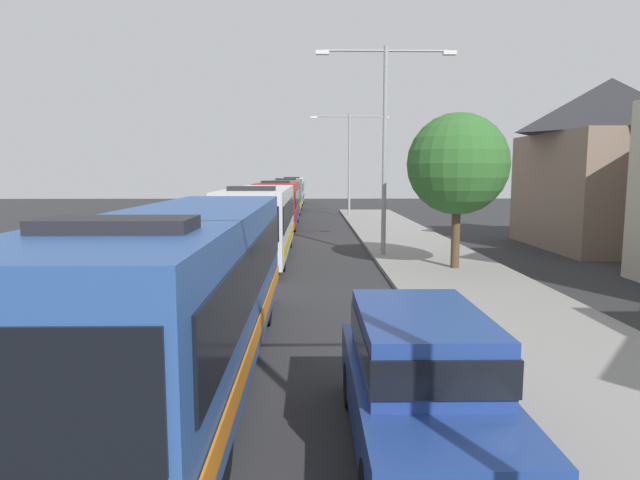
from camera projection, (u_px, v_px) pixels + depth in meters
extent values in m
cube|color=#284C8C|center=(189.00, 284.00, 9.94)|extent=(2.50, 11.73, 2.70)
cube|color=black|center=(258.00, 265.00, 9.91)|extent=(0.04, 10.79, 1.00)
cube|color=black|center=(119.00, 265.00, 9.88)|extent=(0.04, 10.79, 1.00)
cube|color=black|center=(12.00, 405.00, 4.06)|extent=(2.30, 0.04, 1.20)
cube|color=orange|center=(260.00, 326.00, 10.06)|extent=(0.03, 11.14, 0.36)
cube|color=black|center=(117.00, 225.00, 6.27)|extent=(1.75, 0.90, 0.16)
cylinder|color=black|center=(216.00, 444.00, 6.50)|extent=(0.28, 1.00, 1.00)
cylinder|color=black|center=(31.00, 445.00, 6.46)|extent=(0.28, 1.00, 1.00)
cylinder|color=black|center=(265.00, 305.00, 13.30)|extent=(0.28, 1.00, 1.00)
cylinder|color=black|center=(175.00, 305.00, 13.27)|extent=(0.28, 1.00, 1.00)
cube|color=silver|center=(261.00, 219.00, 23.82)|extent=(2.50, 11.22, 2.70)
cube|color=black|center=(289.00, 211.00, 23.80)|extent=(0.04, 10.32, 1.00)
cube|color=black|center=(231.00, 211.00, 23.76)|extent=(0.04, 10.32, 1.00)
cube|color=black|center=(245.00, 224.00, 18.20)|extent=(2.30, 0.04, 1.20)
cube|color=gold|center=(290.00, 237.00, 23.94)|extent=(0.03, 10.66, 0.36)
cube|color=black|center=(252.00, 188.00, 20.31)|extent=(1.75, 0.90, 0.16)
cylinder|color=black|center=(282.00, 258.00, 20.54)|extent=(0.28, 1.00, 1.00)
cylinder|color=black|center=(223.00, 258.00, 20.50)|extent=(0.28, 1.00, 1.00)
cylinder|color=black|center=(289.00, 237.00, 27.05)|extent=(0.28, 1.00, 1.00)
cylinder|color=black|center=(245.00, 238.00, 27.02)|extent=(0.28, 1.00, 1.00)
cube|color=maroon|center=(279.00, 202.00, 37.46)|extent=(2.50, 11.83, 2.70)
cube|color=black|center=(298.00, 197.00, 37.43)|extent=(0.04, 10.89, 1.00)
cube|color=black|center=(261.00, 197.00, 37.40)|extent=(0.04, 10.89, 1.00)
cube|color=black|center=(273.00, 202.00, 31.53)|extent=(2.30, 0.04, 1.20)
cube|color=navy|center=(298.00, 213.00, 37.58)|extent=(0.03, 11.24, 0.36)
cube|color=black|center=(276.00, 182.00, 33.76)|extent=(1.75, 0.90, 0.16)
cylinder|color=black|center=(293.00, 224.00, 33.98)|extent=(0.28, 1.00, 1.00)
cylinder|color=black|center=(258.00, 224.00, 33.95)|extent=(0.28, 1.00, 1.00)
cylinder|color=black|center=(297.00, 215.00, 40.85)|extent=(0.28, 1.00, 1.00)
cylinder|color=black|center=(267.00, 215.00, 40.82)|extent=(0.28, 1.00, 1.00)
cube|color=#33724C|center=(288.00, 194.00, 50.59)|extent=(2.50, 11.82, 2.70)
cube|color=black|center=(301.00, 190.00, 50.56)|extent=(0.04, 10.87, 1.00)
cube|color=black|center=(274.00, 190.00, 50.53)|extent=(0.04, 10.87, 1.00)
cube|color=black|center=(284.00, 193.00, 44.67)|extent=(2.30, 0.04, 1.20)
cube|color=gold|center=(301.00, 203.00, 50.71)|extent=(0.03, 11.23, 0.36)
cube|color=black|center=(286.00, 179.00, 46.89)|extent=(1.75, 0.90, 0.16)
cylinder|color=black|center=(299.00, 210.00, 47.12)|extent=(0.28, 1.00, 1.00)
cylinder|color=black|center=(273.00, 210.00, 47.09)|extent=(0.28, 1.00, 1.00)
cylinder|color=black|center=(300.00, 205.00, 53.98)|extent=(0.28, 1.00, 1.00)
cylinder|color=black|center=(278.00, 205.00, 53.95)|extent=(0.28, 1.00, 1.00)
cube|color=silver|center=(293.00, 189.00, 64.18)|extent=(2.50, 11.27, 2.70)
cube|color=black|center=(304.00, 187.00, 64.15)|extent=(0.04, 10.37, 1.00)
cube|color=black|center=(282.00, 187.00, 64.12)|extent=(0.04, 10.37, 1.00)
cube|color=black|center=(291.00, 188.00, 58.53)|extent=(2.30, 0.04, 1.20)
cube|color=navy|center=(304.00, 196.00, 64.30)|extent=(0.03, 10.70, 0.36)
cube|color=black|center=(292.00, 178.00, 60.65)|extent=(1.75, 0.90, 0.16)
cylinder|color=black|center=(302.00, 201.00, 60.88)|extent=(0.28, 1.00, 1.00)
cylinder|color=black|center=(282.00, 201.00, 60.84)|extent=(0.28, 1.00, 1.00)
cylinder|color=black|center=(303.00, 198.00, 67.42)|extent=(0.28, 1.00, 1.00)
cylinder|color=black|center=(285.00, 198.00, 67.38)|extent=(0.28, 1.00, 1.00)
cube|color=navy|center=(421.00, 402.00, 7.19)|extent=(1.84, 4.73, 0.80)
cube|color=navy|center=(420.00, 341.00, 7.24)|extent=(1.62, 2.75, 0.80)
cube|color=black|center=(420.00, 341.00, 7.24)|extent=(1.66, 2.84, 0.44)
cylinder|color=black|center=(351.00, 385.00, 8.68)|extent=(0.22, 0.70, 0.70)
cylinder|color=black|center=(453.00, 384.00, 8.71)|extent=(0.22, 0.70, 0.70)
cylinder|color=gray|center=(385.00, 152.00, 23.43)|extent=(0.20, 0.20, 8.87)
cylinder|color=gray|center=(354.00, 51.00, 22.89)|extent=(2.69, 0.10, 0.10)
cube|color=silver|center=(322.00, 53.00, 22.88)|extent=(0.56, 0.28, 0.16)
cylinder|color=gray|center=(418.00, 51.00, 22.93)|extent=(2.69, 0.10, 0.10)
cube|color=silver|center=(450.00, 53.00, 22.96)|extent=(0.56, 0.28, 0.16)
cylinder|color=gray|center=(349.00, 165.00, 45.54)|extent=(0.20, 0.20, 8.38)
cylinder|color=gray|center=(332.00, 116.00, 45.02)|extent=(2.97, 0.10, 0.10)
cube|color=silver|center=(314.00, 117.00, 45.01)|extent=(0.56, 0.28, 0.16)
cylinder|color=gray|center=(367.00, 116.00, 45.07)|extent=(2.97, 0.10, 0.10)
cube|color=silver|center=(385.00, 117.00, 45.10)|extent=(0.56, 0.28, 0.16)
cylinder|color=#4C3823|center=(456.00, 236.00, 20.39)|extent=(0.32, 0.32, 2.38)
sphere|color=#2D6028|center=(458.00, 164.00, 20.06)|extent=(3.76, 3.76, 3.76)
cube|color=#7A6656|center=(605.00, 191.00, 26.63)|extent=(6.20, 8.35, 5.62)
pyramid|color=#2D2D33|center=(610.00, 106.00, 26.12)|extent=(6.51, 8.76, 2.59)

